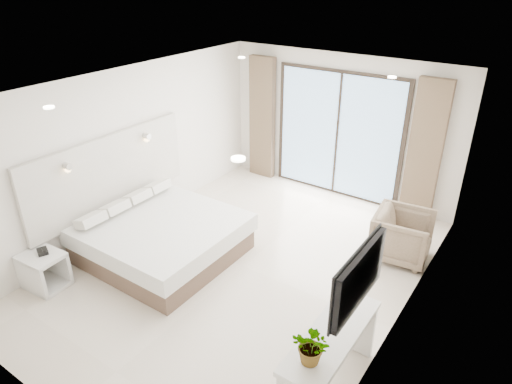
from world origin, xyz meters
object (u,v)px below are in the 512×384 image
at_px(armchair, 403,233).
at_px(bed, 161,237).
at_px(nightstand, 44,270).
at_px(console_desk, 331,349).

bearing_deg(armchair, bed, 116.83).
relative_size(nightstand, armchair, 0.71).
bearing_deg(bed, nightstand, -118.02).
distance_m(nightstand, console_desk, 4.13).
distance_m(bed, armchair, 3.70).
distance_m(bed, nightstand, 1.69).
xyz_separation_m(console_desk, armchair, (-0.19, 2.85, -0.13)).
bearing_deg(console_desk, nightstand, -170.39).
relative_size(bed, nightstand, 3.59).
height_order(bed, console_desk, console_desk).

